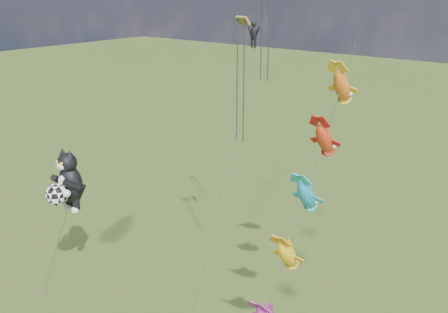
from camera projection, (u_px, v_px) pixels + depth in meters
The scene contains 3 objects.
cat_kite_rig at pixel (66, 183), 37.47m from camera, with size 2.43×4.11×11.42m.
fish_windsock_rig at pixel (306, 195), 28.81m from camera, with size 1.90×15.91×20.29m.
parafoil_rig at pixel (253, 36), 33.51m from camera, with size 5.72×16.84×25.61m.
Camera 1 is at (25.82, -11.89, 22.96)m, focal length 40.00 mm.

